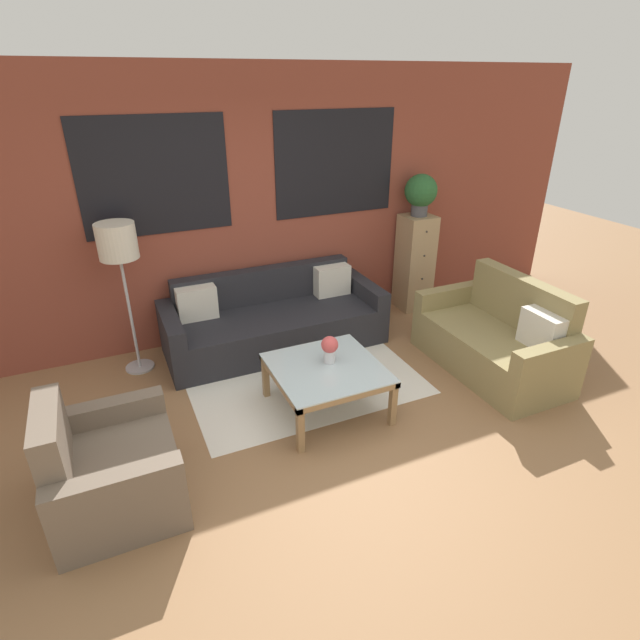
# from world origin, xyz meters

# --- Properties ---
(ground_plane) EXTENTS (16.00, 16.00, 0.00)m
(ground_plane) POSITION_xyz_m (0.00, 0.00, 0.00)
(ground_plane) COLOR #8E6642
(wall_back_brick) EXTENTS (8.40, 0.09, 2.80)m
(wall_back_brick) POSITION_xyz_m (0.00, 2.44, 1.41)
(wall_back_brick) COLOR brown
(wall_back_brick) RESTS_ON ground_plane
(rug) EXTENTS (2.16, 1.60, 0.00)m
(rug) POSITION_xyz_m (0.03, 1.22, 0.00)
(rug) COLOR silver
(rug) RESTS_ON ground_plane
(couch_dark) EXTENTS (2.31, 0.88, 0.78)m
(couch_dark) POSITION_xyz_m (0.02, 1.95, 0.28)
(couch_dark) COLOR #232328
(couch_dark) RESTS_ON ground_plane
(settee_vintage) EXTENTS (0.80, 1.54, 0.92)m
(settee_vintage) POSITION_xyz_m (1.85, 0.57, 0.31)
(settee_vintage) COLOR olive
(settee_vintage) RESTS_ON ground_plane
(armchair_corner) EXTENTS (0.80, 0.93, 0.84)m
(armchair_corner) POSITION_xyz_m (-1.75, 0.26, 0.28)
(armchair_corner) COLOR #6B5B4C
(armchair_corner) RESTS_ON ground_plane
(coffee_table) EXTENTS (0.91, 0.91, 0.44)m
(coffee_table) POSITION_xyz_m (0.03, 0.63, 0.37)
(coffee_table) COLOR silver
(coffee_table) RESTS_ON ground_plane
(floor_lamp) EXTENTS (0.35, 0.35, 1.49)m
(floor_lamp) POSITION_xyz_m (-1.40, 2.04, 1.26)
(floor_lamp) COLOR #B2B2B7
(floor_lamp) RESTS_ON ground_plane
(drawer_cabinet) EXTENTS (0.37, 0.38, 1.17)m
(drawer_cabinet) POSITION_xyz_m (1.95, 2.18, 0.59)
(drawer_cabinet) COLOR tan
(drawer_cabinet) RESTS_ON ground_plane
(potted_plant) EXTENTS (0.38, 0.38, 0.48)m
(potted_plant) POSITION_xyz_m (1.95, 2.18, 1.45)
(potted_plant) COLOR #47474C
(potted_plant) RESTS_ON drawer_cabinet
(flower_vase) EXTENTS (0.15, 0.15, 0.24)m
(flower_vase) POSITION_xyz_m (0.09, 0.69, 0.58)
(flower_vase) COLOR silver
(flower_vase) RESTS_ON coffee_table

